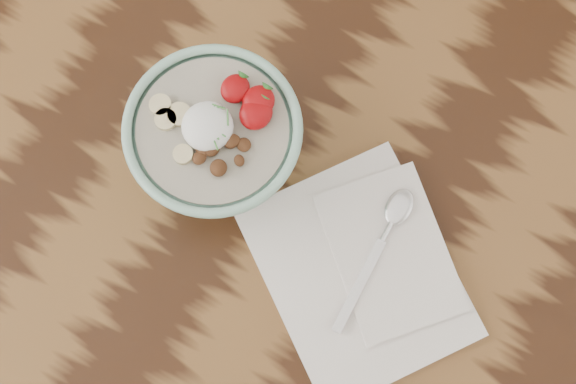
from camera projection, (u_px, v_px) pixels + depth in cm
name	position (u px, v px, depth cm)	size (l,w,h in cm)	color
table	(252.00, 178.00, 104.21)	(160.00, 90.00, 75.00)	black
breakfast_bowl	(216.00, 140.00, 88.84)	(19.35, 19.35, 13.01)	#92C5AF
napkin	(365.00, 269.00, 91.59)	(31.99, 30.69, 1.54)	white
spoon	(389.00, 226.00, 91.38)	(3.32, 18.39, 0.96)	silver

